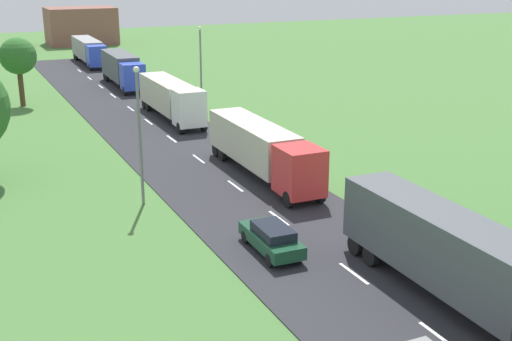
{
  "coord_description": "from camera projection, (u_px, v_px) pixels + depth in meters",
  "views": [
    {
      "loc": [
        -15.93,
        -8.07,
        13.88
      ],
      "look_at": [
        0.62,
        27.4,
        1.56
      ],
      "focal_mm": 46.39,
      "sensor_mm": 36.0,
      "label": 1
    }
  ],
  "objects": [
    {
      "name": "road",
      "position": [
        267.0,
        210.0,
        38.73
      ],
      "size": [
        10.0,
        140.0,
        0.06
      ],
      "primitive_type": "cube",
      "color": "#2B2B30",
      "rests_on": "ground"
    },
    {
      "name": "lane_marking_centre",
      "position": [
        285.0,
        223.0,
        36.74
      ],
      "size": [
        0.16,
        122.95,
        0.01
      ],
      "color": "white",
      "rests_on": "road"
    },
    {
      "name": "truck_lead",
      "position": [
        454.0,
        256.0,
        27.57
      ],
      "size": [
        2.64,
        13.95,
        3.77
      ],
      "color": "orange",
      "rests_on": "road"
    },
    {
      "name": "truck_second",
      "position": [
        262.0,
        148.0,
        44.18
      ],
      "size": [
        2.65,
        13.43,
        3.4
      ],
      "color": "red",
      "rests_on": "road"
    },
    {
      "name": "truck_third",
      "position": [
        171.0,
        97.0,
        60.64
      ],
      "size": [
        2.59,
        12.55,
        3.56
      ],
      "color": "white",
      "rests_on": "road"
    },
    {
      "name": "truck_fourth",
      "position": [
        122.0,
        68.0,
        76.85
      ],
      "size": [
        2.79,
        12.34,
        3.71
      ],
      "color": "blue",
      "rests_on": "road"
    },
    {
      "name": "truck_fifth",
      "position": [
        89.0,
        50.0,
        93.87
      ],
      "size": [
        2.72,
        13.94,
        3.43
      ],
      "color": "blue",
      "rests_on": "road"
    },
    {
      "name": "car_second",
      "position": [
        272.0,
        238.0,
        32.84
      ],
      "size": [
        1.83,
        4.49,
        1.45
      ],
      "color": "#19472D",
      "rests_on": "road"
    },
    {
      "name": "lamppost_second",
      "position": [
        140.0,
        130.0,
        38.39
      ],
      "size": [
        0.36,
        0.36,
        8.3
      ],
      "color": "slate",
      "rests_on": "ground"
    },
    {
      "name": "lamppost_third",
      "position": [
        201.0,
        63.0,
        64.37
      ],
      "size": [
        0.36,
        0.36,
        8.06
      ],
      "color": "slate",
      "rests_on": "ground"
    },
    {
      "name": "tree_elm",
      "position": [
        18.0,
        57.0,
        65.57
      ],
      "size": [
        3.63,
        3.63,
        6.87
      ],
      "color": "#513823",
      "rests_on": "ground"
    },
    {
      "name": "distant_building",
      "position": [
        81.0,
        26.0,
        117.15
      ],
      "size": [
        11.61,
        8.63,
        6.38
      ],
      "primitive_type": "cube",
      "color": "brown",
      "rests_on": "ground"
    }
  ]
}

